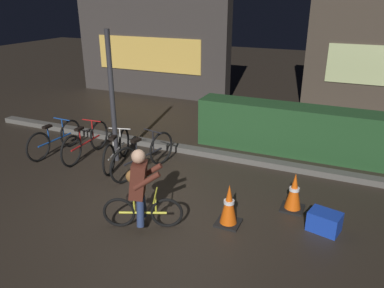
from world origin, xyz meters
name	(u,v)px	position (x,y,z in m)	size (l,w,h in m)	color
ground_plane	(166,205)	(0.00, 0.00, 0.00)	(40.00, 40.00, 0.00)	#2D261E
sidewalk_curb	(214,154)	(0.00, 2.20, 0.06)	(12.00, 0.24, 0.12)	#56544F
hedge_row	(309,132)	(1.80, 3.10, 0.53)	(4.80, 0.70, 1.05)	#214723
storefront_left	(151,32)	(-3.88, 6.50, 2.09)	(5.43, 0.54, 4.21)	#383330
street_post	(112,99)	(-1.79, 1.20, 1.32)	(0.10, 0.10, 2.65)	#2D2D33
parked_bike_leftmost	(55,139)	(-3.21, 0.98, 0.33)	(0.46, 1.56, 0.72)	black
parked_bike_left_mid	(86,142)	(-2.46, 1.08, 0.34)	(0.46, 1.62, 0.75)	black
parked_bike_center_left	(117,150)	(-1.64, 1.01, 0.32)	(0.51, 1.49, 0.71)	black
parked_bike_center_right	(144,156)	(-0.96, 0.92, 0.36)	(0.50, 1.68, 0.79)	black
traffic_cone_near	(229,205)	(1.11, -0.10, 0.32)	(0.36, 0.36, 0.66)	black
traffic_cone_far	(294,192)	(1.92, 0.72, 0.31)	(0.36, 0.36, 0.64)	black
blue_crate	(324,222)	(2.45, 0.30, 0.15)	(0.44, 0.32, 0.30)	#193DB7
cyclist	(140,189)	(-0.06, -0.68, 0.63)	(1.11, 0.54, 1.25)	black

